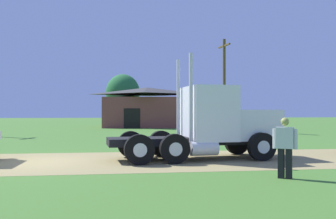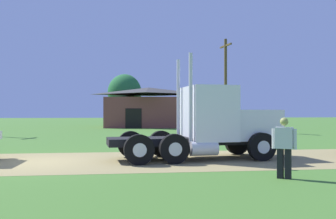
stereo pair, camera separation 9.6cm
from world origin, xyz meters
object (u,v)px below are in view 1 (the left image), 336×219
at_px(truck_foreground_white, 214,125).
at_px(utility_pole_far, 224,83).
at_px(shed_building, 147,108).
at_px(visitor_walking_mid, 285,145).

xyz_separation_m(truck_foreground_white, utility_pole_far, (5.74, 17.98, 3.11)).
xyz_separation_m(shed_building, utility_pole_far, (6.01, -11.83, 2.16)).
relative_size(truck_foreground_white, visitor_walking_mid, 4.14).
height_order(shed_building, utility_pole_far, utility_pole_far).
bearing_deg(shed_building, utility_pole_far, -63.08).
relative_size(truck_foreground_white, utility_pole_far, 0.83).
relative_size(truck_foreground_white, shed_building, 0.63).
bearing_deg(visitor_walking_mid, utility_pole_far, 77.58).
distance_m(truck_foreground_white, utility_pole_far, 19.13).
bearing_deg(truck_foreground_white, shed_building, 90.52).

